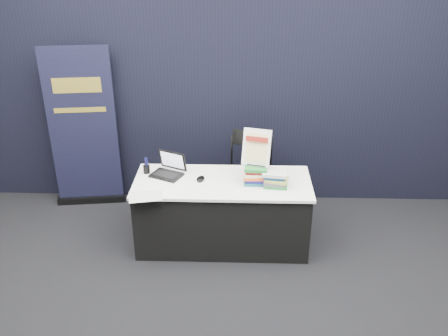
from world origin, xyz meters
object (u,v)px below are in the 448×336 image
info_sign (256,148)px  display_table (222,213)px  pullup_banner (84,138)px  laptop (167,169)px  stacking_chair (251,176)px  book_stack_short (276,179)px  book_stack_tall (256,174)px

info_sign → display_table: bearing=-164.0°
display_table → pullup_banner: (-1.64, 0.83, 0.48)m
display_table → laptop: 0.74m
laptop → stacking_chair: 0.98m
book_stack_short → pullup_banner: 2.36m
pullup_banner → stacking_chair: pullup_banner is taller
display_table → pullup_banner: pullup_banner is taller
book_stack_tall → display_table: bearing=176.3°
stacking_chair → laptop: bearing=-141.0°
display_table → book_stack_short: book_stack_short is taller
book_stack_tall → stacking_chair: bearing=93.6°
book_stack_tall → info_sign: size_ratio=0.62×
info_sign → stacking_chair: info_sign is taller
pullup_banner → display_table: bearing=-34.1°
display_table → laptop: (-0.58, 0.13, 0.43)m
pullup_banner → stacking_chair: 2.00m
display_table → info_sign: bearing=1.5°
display_table → laptop: laptop is taller
info_sign → stacking_chair: 0.71m
book_stack_tall → book_stack_short: book_stack_tall is taller
laptop → info_sign: bearing=17.0°
display_table → laptop: bearing=167.1°
stacking_chair → display_table: bearing=-104.7°
info_sign → pullup_banner: bearing=172.0°
pullup_banner → book_stack_tall: bearing=-30.6°
book_stack_short → display_table: bearing=170.3°
book_stack_short → info_sign: bearing=152.9°
info_sign → pullup_banner: (-1.97, 0.82, -0.27)m
laptop → pullup_banner: size_ratio=0.19×
pullup_banner → stacking_chair: (1.94, -0.36, -0.28)m
book_stack_tall → pullup_banner: pullup_banner is taller
laptop → stacking_chair: bearing=45.1°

